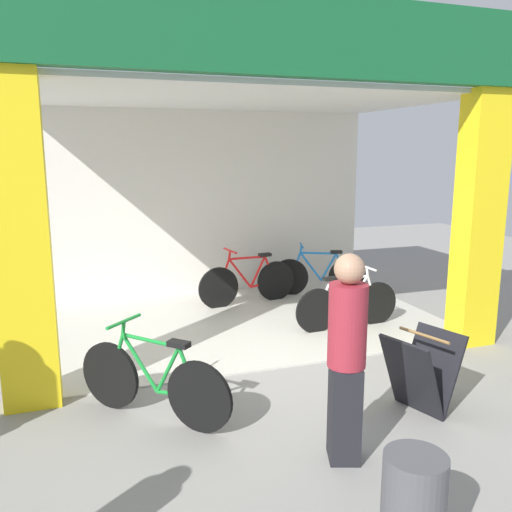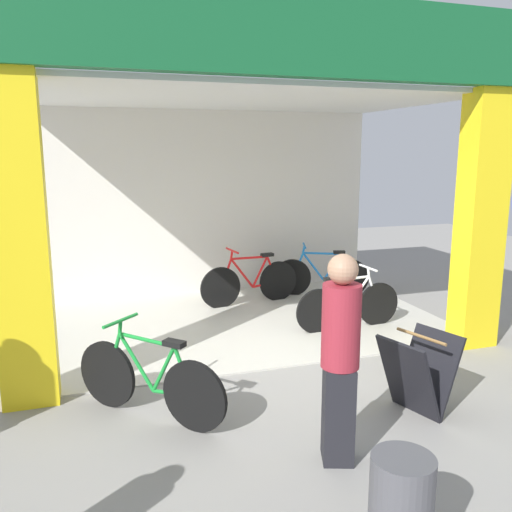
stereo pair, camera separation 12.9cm
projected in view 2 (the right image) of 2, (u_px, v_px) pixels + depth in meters
The scene contains 8 objects.
ground_plane at pixel (280, 369), 6.11m from camera, with size 19.57×19.57×0.00m, color gray.
shop_facade at pixel (236, 175), 7.37m from camera, with size 5.99×3.91×4.00m.
bicycle_inside_0 at pixel (348, 305), 7.39m from camera, with size 1.59×0.44×0.87m.
bicycle_inside_1 at pixel (322, 275), 9.11m from camera, with size 1.56×0.59×0.89m.
bicycle_inside_2 at pixel (250, 282), 8.60m from camera, with size 1.68×0.46×0.93m.
bicycle_parked_0 at pixel (149, 381), 4.92m from camera, with size 1.20×1.23×0.92m.
sandwich_board_sign at pixel (418, 374), 5.03m from camera, with size 0.77×0.71×0.78m.
pedestrian_2 at pixel (340, 357), 4.15m from camera, with size 0.39×0.39×1.70m.
Camera 2 is at (-2.03, -5.38, 2.46)m, focal length 37.35 mm.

